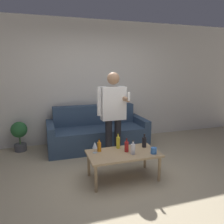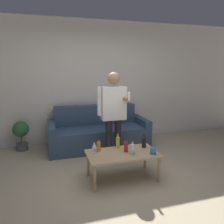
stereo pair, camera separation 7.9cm
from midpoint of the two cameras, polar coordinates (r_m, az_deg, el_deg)
name	(u,v)px [view 2 (the right image)]	position (r m, az deg, el deg)	size (l,w,h in m)	color
ground_plane	(128,187)	(3.30, 5.04, -19.01)	(16.00, 16.00, 0.00)	tan
wall_back	(94,82)	(5.00, -4.16, 7.76)	(8.00, 0.06, 2.70)	silver
couch	(98,133)	(4.70, -3.18, -5.38)	(2.06, 0.87, 0.86)	#334760
coffee_table	(123,155)	(3.36, 3.48, -11.25)	(1.07, 0.58, 0.42)	tan
bottle_orange	(144,142)	(3.56, 9.00, -7.79)	(0.07, 0.07, 0.22)	black
bottle_green	(118,142)	(3.48, 2.16, -7.90)	(0.06, 0.06, 0.25)	yellow
bottle_dark	(99,146)	(3.37, -2.83, -8.94)	(0.06, 0.06, 0.20)	orange
bottle_yellow	(132,149)	(3.27, 6.00, -9.56)	(0.07, 0.07, 0.21)	silver
bottle_red	(126,147)	(3.35, 4.34, -8.98)	(0.06, 0.06, 0.21)	#B21E1E
wine_glass_near	(94,145)	(3.30, -3.99, -8.63)	(0.08, 0.08, 0.17)	silver
cup_on_table	(153,151)	(3.34, 11.37, -9.95)	(0.09, 0.09, 0.09)	#3366B2
person_standing_front	(113,110)	(3.83, 0.93, 0.41)	(0.51, 0.42, 1.60)	#232328
potted_plant	(21,133)	(4.83, -22.26, -5.02)	(0.32, 0.32, 0.61)	#4C4C51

